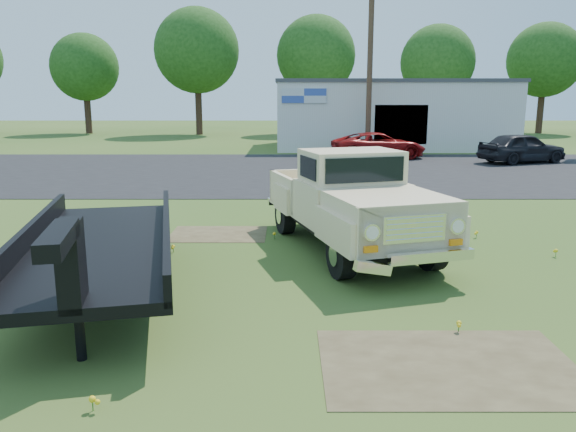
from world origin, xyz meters
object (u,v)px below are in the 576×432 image
object	(u,v)px
flatbed_trailer	(100,238)
red_pickup	(379,146)
vintage_pickup_truck	(350,200)
dark_sedan	(522,148)

from	to	relation	value
flatbed_trailer	red_pickup	bearing A→B (deg)	57.18
flatbed_trailer	red_pickup	xyz separation A→B (m)	(7.69, 20.40, -0.23)
flatbed_trailer	red_pickup	distance (m)	21.80
vintage_pickup_truck	flatbed_trailer	xyz separation A→B (m)	(-4.28, -2.59, -0.14)
vintage_pickup_truck	flatbed_trailer	distance (m)	5.00
dark_sedan	flatbed_trailer	bearing A→B (deg)	122.68
red_pickup	vintage_pickup_truck	bearing A→B (deg)	160.50
red_pickup	dark_sedan	distance (m)	6.88
vintage_pickup_truck	dark_sedan	size ratio (longest dim) A/B	1.34
vintage_pickup_truck	dark_sedan	bearing A→B (deg)	41.12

